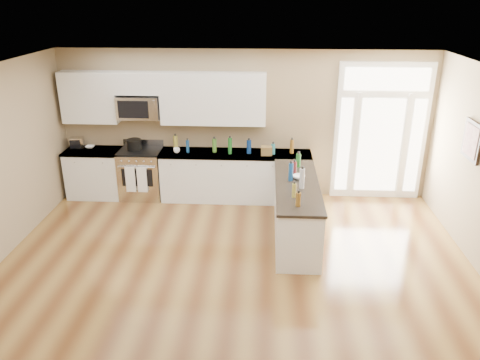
% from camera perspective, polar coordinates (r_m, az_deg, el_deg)
% --- Properties ---
extents(ground, '(8.00, 8.00, 0.00)m').
position_cam_1_polar(ground, '(5.97, -1.50, -16.96)').
color(ground, brown).
extents(room_shell, '(8.00, 8.00, 8.00)m').
position_cam_1_polar(room_shell, '(5.07, -1.69, -1.77)').
color(room_shell, '#907C5B').
rests_on(room_shell, ground).
extents(back_cabinet_left, '(1.10, 0.66, 0.94)m').
position_cam_1_polar(back_cabinet_left, '(9.54, -17.06, 0.66)').
color(back_cabinet_left, silver).
rests_on(back_cabinet_left, ground).
extents(back_cabinet_right, '(2.85, 0.66, 0.94)m').
position_cam_1_polar(back_cabinet_right, '(8.97, -0.56, 0.31)').
color(back_cabinet_right, silver).
rests_on(back_cabinet_right, ground).
extents(peninsula_cabinet, '(0.69, 2.32, 0.94)m').
position_cam_1_polar(peninsula_cabinet, '(7.64, 6.82, -3.90)').
color(peninsula_cabinet, silver).
rests_on(peninsula_cabinet, ground).
extents(upper_cabinet_left, '(1.04, 0.33, 0.95)m').
position_cam_1_polar(upper_cabinet_left, '(9.26, -17.85, 9.58)').
color(upper_cabinet_left, silver).
rests_on(upper_cabinet_left, room_shell).
extents(upper_cabinet_right, '(1.94, 0.33, 0.95)m').
position_cam_1_polar(upper_cabinet_right, '(8.71, -3.29, 9.86)').
color(upper_cabinet_right, silver).
rests_on(upper_cabinet_right, room_shell).
extents(upper_cabinet_short, '(0.82, 0.33, 0.40)m').
position_cam_1_polar(upper_cabinet_short, '(8.92, -12.36, 11.49)').
color(upper_cabinet_short, silver).
rests_on(upper_cabinet_short, room_shell).
extents(microwave, '(0.78, 0.41, 0.42)m').
position_cam_1_polar(microwave, '(8.97, -12.20, 8.68)').
color(microwave, silver).
rests_on(microwave, room_shell).
extents(entry_door, '(1.70, 0.10, 2.60)m').
position_cam_1_polar(entry_door, '(9.17, 16.74, 5.57)').
color(entry_door, white).
rests_on(entry_door, ground).
extents(wall_art_near, '(0.05, 0.58, 0.58)m').
position_cam_1_polar(wall_art_near, '(7.75, 26.44, 4.31)').
color(wall_art_near, black).
rests_on(wall_art_near, room_shell).
extents(kitchen_range, '(0.79, 0.70, 1.08)m').
position_cam_1_polar(kitchen_range, '(9.25, -11.89, 0.79)').
color(kitchen_range, silver).
rests_on(kitchen_range, ground).
extents(stockpot, '(0.35, 0.35, 0.21)m').
position_cam_1_polar(stockpot, '(9.14, -12.79, 4.29)').
color(stockpot, black).
rests_on(stockpot, kitchen_range).
extents(toaster_oven, '(0.27, 0.23, 0.21)m').
position_cam_1_polar(toaster_oven, '(9.57, -19.25, 4.33)').
color(toaster_oven, silver).
rests_on(toaster_oven, back_cabinet_left).
extents(cardboard_box, '(0.21, 0.16, 0.17)m').
position_cam_1_polar(cardboard_box, '(8.66, 3.25, 3.59)').
color(cardboard_box, brown).
rests_on(cardboard_box, back_cabinet_right).
extents(bowl_left, '(0.18, 0.18, 0.04)m').
position_cam_1_polar(bowl_left, '(9.51, -17.82, 3.86)').
color(bowl_left, white).
rests_on(bowl_left, back_cabinet_left).
extents(bowl_peninsula, '(0.22, 0.22, 0.06)m').
position_cam_1_polar(bowl_peninsula, '(7.61, 7.19, 0.37)').
color(bowl_peninsula, white).
rests_on(bowl_peninsula, peninsula_cabinet).
extents(cup_counter, '(0.15, 0.15, 0.09)m').
position_cam_1_polar(cup_counter, '(8.85, -7.73, 3.60)').
color(cup_counter, white).
rests_on(cup_counter, back_cabinet_right).
extents(counter_bottles, '(2.36, 2.46, 0.32)m').
position_cam_1_polar(counter_bottles, '(8.14, 2.00, 2.74)').
color(counter_bottles, '#19591E').
rests_on(counter_bottles, back_cabinet_right).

